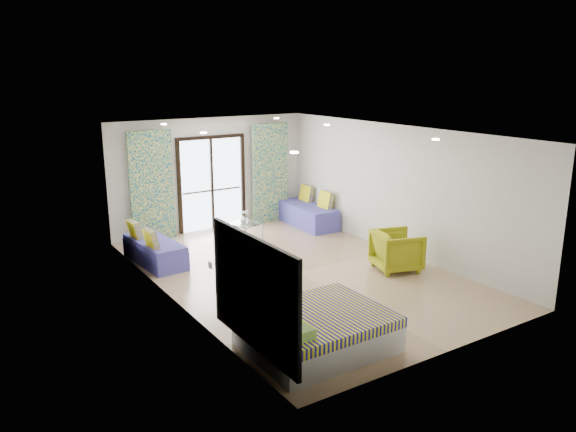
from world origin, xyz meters
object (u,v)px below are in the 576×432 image
daybed_left (154,251)px  coffee_table (245,225)px  daybed_right (308,214)px  bed (316,330)px  armchair (397,249)px

daybed_left → coffee_table: daybed_left is taller
daybed_right → daybed_left: bearing=-168.3°
daybed_left → coffee_table: bearing=5.1°
daybed_left → bed: bearing=-86.8°
daybed_left → coffee_table: (2.30, 0.39, 0.10)m
bed → armchair: armchair is taller
bed → coffee_table: 5.35m
daybed_right → coffee_table: bearing=-169.0°
coffee_table → daybed_right: bearing=8.5°
bed → armchair: (3.19, 1.76, 0.15)m
coffee_table → armchair: size_ratio=0.93×
bed → coffee_table: (1.66, 5.09, 0.09)m
bed → daybed_right: daybed_right is taller
daybed_right → coffee_table: (-1.93, -0.29, 0.08)m
daybed_left → daybed_right: daybed_right is taller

